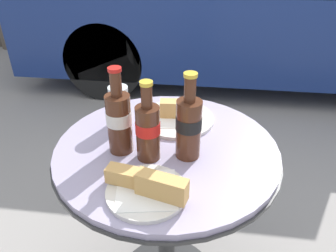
% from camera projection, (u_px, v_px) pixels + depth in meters
% --- Properties ---
extents(bistro_table, '(0.69, 0.69, 0.68)m').
position_uv_depth(bistro_table, '(167.00, 186.00, 1.09)').
color(bistro_table, '#333333').
rests_on(bistro_table, ground_plane).
extents(cola_bottle_left, '(0.07, 0.07, 0.26)m').
position_uv_depth(cola_bottle_left, '(119.00, 120.00, 0.93)').
color(cola_bottle_left, '#4C2819').
rests_on(cola_bottle_left, bistro_table).
extents(cola_bottle_right, '(0.07, 0.07, 0.24)m').
position_uv_depth(cola_bottle_right, '(148.00, 130.00, 0.91)').
color(cola_bottle_right, '#4C2819').
rests_on(cola_bottle_right, bistro_table).
extents(cola_bottle_center, '(0.07, 0.07, 0.26)m').
position_uv_depth(cola_bottle_center, '(189.00, 125.00, 0.91)').
color(cola_bottle_center, '#4C2819').
rests_on(cola_bottle_center, bistro_table).
extents(drinking_glass, '(0.06, 0.06, 0.14)m').
position_uv_depth(drinking_glass, '(119.00, 108.00, 1.08)').
color(drinking_glass, '#C68923').
rests_on(drinking_glass, bistro_table).
extents(lunch_plate_near, '(0.26, 0.26, 0.07)m').
position_uv_depth(lunch_plate_near, '(176.00, 116.00, 1.13)').
color(lunch_plate_near, silver).
rests_on(lunch_plate_near, bistro_table).
extents(lunch_plate_far, '(0.22, 0.21, 0.07)m').
position_uv_depth(lunch_plate_far, '(147.00, 187.00, 0.81)').
color(lunch_plate_far, silver).
rests_on(lunch_plate_far, bistro_table).
extents(parked_car, '(4.09, 1.75, 1.25)m').
position_uv_depth(parked_car, '(255.00, 8.00, 3.04)').
color(parked_car, navy).
rests_on(parked_car, ground_plane).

